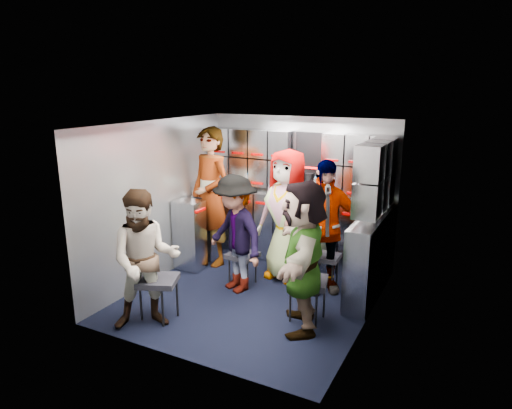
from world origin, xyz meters
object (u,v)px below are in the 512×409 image
at_px(attendant_arc_c, 287,215).
at_px(jump_seat_mid_right, 326,258).
at_px(jump_seat_center, 292,244).
at_px(attendant_arc_d, 323,227).
at_px(jump_seat_near_left, 158,283).
at_px(jump_seat_mid_left, 243,257).
at_px(attendant_arc_e, 303,256).
at_px(attendant_arc_b, 235,234).
at_px(attendant_standing, 210,197).
at_px(attendant_arc_a, 145,260).
at_px(jump_seat_near_right, 308,284).

bearing_deg(attendant_arc_c, jump_seat_mid_right, 11.79).
distance_m(jump_seat_center, attendant_arc_d, 0.78).
bearing_deg(jump_seat_near_left, jump_seat_mid_left, 72.25).
height_order(jump_seat_mid_left, attendant_arc_e, attendant_arc_e).
bearing_deg(attendant_arc_c, jump_seat_near_left, -104.56).
bearing_deg(attendant_arc_d, jump_seat_center, 113.17).
height_order(attendant_arc_d, attendant_arc_e, attendant_arc_d).
distance_m(jump_seat_mid_left, attendant_arc_b, 0.41).
relative_size(attendant_standing, attendant_arc_d, 1.18).
xyz_separation_m(jump_seat_mid_right, attendant_arc_b, (-0.96, -0.66, 0.38)).
height_order(jump_seat_mid_right, attendant_arc_a, attendant_arc_a).
distance_m(jump_seat_center, jump_seat_near_right, 1.32).
relative_size(jump_seat_near_right, attendant_arc_b, 0.33).
relative_size(jump_seat_near_left, attendant_arc_d, 0.31).
bearing_deg(jump_seat_center, jump_seat_near_left, -113.30).
bearing_deg(attendant_arc_e, jump_seat_near_right, 158.19).
relative_size(attendant_arc_b, attendant_arc_c, 0.85).
height_order(jump_seat_center, attendant_standing, attendant_standing).
bearing_deg(attendant_standing, jump_seat_near_left, -58.33).
bearing_deg(jump_seat_near_right, attendant_arc_d, 98.70).
relative_size(jump_seat_center, attendant_arc_e, 0.29).
height_order(attendant_standing, attendant_arc_c, attendant_standing).
bearing_deg(attendant_arc_b, jump_seat_near_left, -84.87).
height_order(jump_seat_near_left, attendant_arc_b, attendant_arc_b).
distance_m(jump_seat_mid_left, attendant_arc_d, 1.11).
bearing_deg(jump_seat_mid_left, jump_seat_near_left, -107.75).
xyz_separation_m(jump_seat_near_right, attendant_arc_b, (-1.08, 0.31, 0.32)).
height_order(attendant_arc_c, attendant_arc_d, attendant_arc_c).
bearing_deg(attendant_arc_c, jump_seat_near_right, -44.08).
bearing_deg(jump_seat_mid_left, attendant_arc_b, -90.00).
relative_size(jump_seat_mid_left, jump_seat_center, 0.92).
distance_m(attendant_standing, attendant_arc_e, 2.18).
bearing_deg(attendant_arc_a, jump_seat_near_right, -7.11).
relative_size(jump_seat_near_left, attendant_arc_a, 0.35).
bearing_deg(attendant_arc_d, jump_seat_near_right, -115.57).
distance_m(jump_seat_mid_left, attendant_arc_a, 1.50).
relative_size(jump_seat_center, jump_seat_mid_right, 1.14).
distance_m(attendant_standing, attendant_arc_c, 1.19).
bearing_deg(attendant_arc_b, jump_seat_near_right, 9.73).
xyz_separation_m(attendant_standing, attendant_arc_e, (1.85, -1.13, -0.18)).
xyz_separation_m(jump_seat_near_left, jump_seat_mid_right, (1.35, 1.69, -0.07)).
xyz_separation_m(attendant_standing, attendant_arc_d, (1.73, -0.17, -0.15)).
xyz_separation_m(jump_seat_mid_right, attendant_arc_c, (-0.55, -0.01, 0.51)).
height_order(jump_seat_near_left, jump_seat_near_right, same).
height_order(jump_seat_near_right, attendant_arc_d, attendant_arc_d).
height_order(jump_seat_center, attendant_arc_d, attendant_arc_d).
height_order(jump_seat_center, attendant_arc_c, attendant_arc_c).
distance_m(jump_seat_center, attendant_arc_c, 0.49).
xyz_separation_m(jump_seat_near_left, attendant_standing, (-0.38, 1.68, 0.56)).
distance_m(jump_seat_near_right, attendant_arc_d, 0.90).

